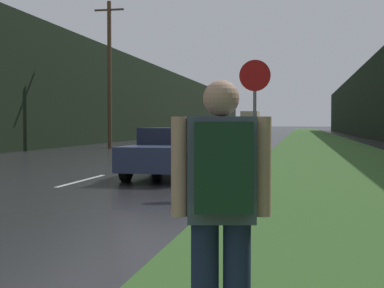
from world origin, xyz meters
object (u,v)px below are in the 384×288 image
object	(u,v)px
delivery_truck	(251,122)
hitchhiker_with_backpack	(221,204)
car_oncoming	(215,133)
car_passing_far	(235,137)
stop_sign	(255,112)
car_passing_near	(171,152)

from	to	relation	value
delivery_truck	hitchhiker_with_backpack	bearing A→B (deg)	-84.89
car_oncoming	delivery_truck	xyz separation A→B (m)	(0.00, 34.66, 1.08)
hitchhiker_with_backpack	car_passing_far	xyz separation A→B (m)	(-3.06, 25.96, -0.25)
stop_sign	delivery_truck	xyz separation A→B (m)	(-6.50, 70.03, 0.04)
stop_sign	hitchhiker_with_backpack	xyz separation A→B (m)	(0.49, -8.16, -0.72)
hitchhiker_with_backpack	delivery_truck	xyz separation A→B (m)	(-6.99, 78.19, 0.75)
hitchhiker_with_backpack	car_oncoming	size ratio (longest dim) A/B	0.38
car_oncoming	delivery_truck	size ratio (longest dim) A/B	0.61
car_passing_far	car_oncoming	distance (m)	18.01
car_passing_near	car_oncoming	xyz separation A→B (m)	(-3.94, 32.28, -0.03)
car_passing_far	stop_sign	bearing A→B (deg)	98.19
hitchhiker_with_backpack	car_passing_near	distance (m)	11.66
hitchhiker_with_backpack	car_passing_near	xyz separation A→B (m)	(-3.06, 11.25, -0.30)
stop_sign	car_oncoming	bearing A→B (deg)	100.41
stop_sign	delivery_truck	bearing A→B (deg)	95.30
hitchhiker_with_backpack	car_passing_near	world-z (taller)	hitchhiker_with_backpack
car_oncoming	delivery_truck	bearing A→B (deg)	90.00
car_passing_near	delivery_truck	bearing A→B (deg)	-86.63
car_passing_near	stop_sign	bearing A→B (deg)	129.68
car_passing_far	car_oncoming	world-z (taller)	car_passing_far
car_passing_near	delivery_truck	distance (m)	67.07
hitchhiker_with_backpack	car_oncoming	xyz separation A→B (m)	(-6.99, 43.53, -0.33)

